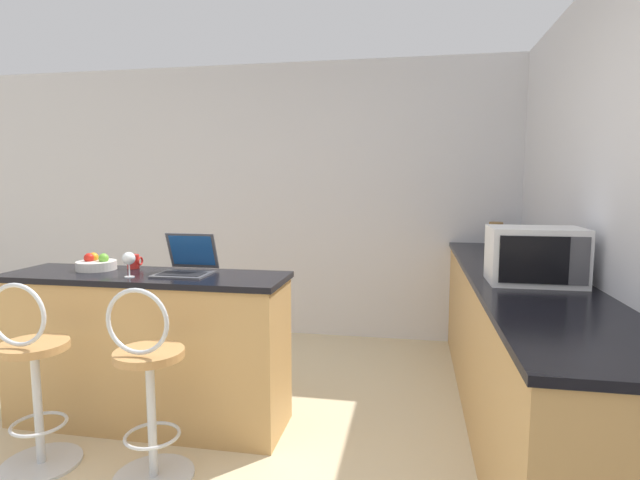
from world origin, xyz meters
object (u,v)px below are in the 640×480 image
Objects in this scene: bar_stool_far at (149,391)px; mug_blue at (500,258)px; fruit_bowl at (96,264)px; microwave at (535,256)px; storage_jar at (496,235)px; laptop at (187,264)px; mug_red at (134,262)px; bar_stool_near at (34,381)px; wine_glass_tall at (129,259)px.

mug_blue is at bearing 35.46° from bar_stool_far.
fruit_bowl reaches higher than bar_stool_far.
microwave is 2.25× the size of storage_jar.
laptop is at bearing -160.22° from mug_blue.
bar_stool_far is at bearing -83.03° from laptop.
mug_red is at bearing 124.17° from bar_stool_far.
bar_stool_near is 2.72m from microwave.
mug_blue is (1.84, 1.31, 0.52)m from bar_stool_far.
laptop is 2.12× the size of wine_glass_tall.
microwave is at bearing 15.01° from bar_stool_near.
microwave is (1.91, 0.69, 0.62)m from bar_stool_far.
microwave is at bearing -91.34° from storage_jar.
bar_stool_far is 2.07× the size of microwave.
mug_blue is 0.94m from storage_jar.
bar_stool_far is 4.66× the size of storage_jar.
bar_stool_far is 1.07m from fruit_bowl.
wine_glass_tall is 0.69× the size of storage_jar.
storage_jar reaches higher than mug_blue.
storage_jar is (2.03, 1.62, 0.05)m from laptop.
bar_stool_near is at bearing -132.49° from laptop.
bar_stool_far is at bearing -144.54° from mug_blue.
mug_red reaches higher than bar_stool_far.
microwave is (1.99, 0.06, 0.09)m from laptop.
storage_jar is at bearing 38.04° from wine_glass_tall.
storage_jar is (2.44, 1.53, 0.06)m from mug_red.
bar_stool_near is 3.19× the size of laptop.
wine_glass_tall is (0.29, 0.44, 0.58)m from bar_stool_near.
mug_red is at bearing -165.72° from mug_blue.
bar_stool_far is at bearing 0.00° from bar_stool_near.
bar_stool_near is at bearing -85.45° from fruit_bowl.
laptop reaches higher than wine_glass_tall.
fruit_bowl is 3.10m from storage_jar.
storage_jar is (2.59, 2.24, 0.58)m from bar_stool_near.
fruit_bowl is at bearing -165.07° from mug_blue.
storage_jar is at bearing 88.66° from microwave.
laptop is 1.99m from microwave.
mug_blue is (1.92, 0.69, -0.01)m from laptop.
fruit_bowl is (-0.70, 0.63, 0.51)m from bar_stool_far.
laptop is (0.57, 0.62, 0.53)m from bar_stool_near.
mug_blue reaches higher than bar_stool_far.
mug_blue is 0.44× the size of storage_jar.
fruit_bowl is at bearing -148.69° from storage_jar.
fruit_bowl is at bearing -158.09° from mug_red.
bar_stool_far is 10.65× the size of mug_blue.
laptop is 2.60m from storage_jar.
wine_glass_tall reaches higher than mug_blue.
mug_blue is at bearing 96.78° from microwave.
bar_stool_near is 2.07× the size of microwave.
mug_red is (-0.41, 0.10, -0.02)m from laptop.
microwave is 3.26× the size of wine_glass_tall.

